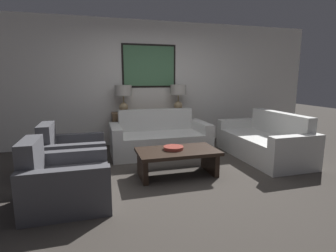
% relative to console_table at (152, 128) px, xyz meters
% --- Properties ---
extents(ground_plane, '(20.00, 20.00, 0.00)m').
position_rel_console_table_xyz_m(ground_plane, '(0.00, -2.09, -0.37)').
color(ground_plane, '#3D3833').
extents(back_wall, '(7.84, 0.12, 2.65)m').
position_rel_console_table_xyz_m(back_wall, '(0.00, 0.26, 0.96)').
color(back_wall, silver).
rests_on(back_wall, ground_plane).
extents(console_table, '(1.68, 0.37, 0.73)m').
position_rel_console_table_xyz_m(console_table, '(0.00, 0.00, 0.00)').
color(console_table, brown).
rests_on(console_table, ground_plane).
extents(table_lamp_left, '(0.35, 0.35, 0.57)m').
position_rel_console_table_xyz_m(table_lamp_left, '(-0.60, 0.00, 0.75)').
color(table_lamp_left, tan).
rests_on(table_lamp_left, console_table).
extents(table_lamp_right, '(0.35, 0.35, 0.57)m').
position_rel_console_table_xyz_m(table_lamp_right, '(0.60, 0.00, 0.75)').
color(table_lamp_right, tan).
rests_on(table_lamp_right, console_table).
extents(couch_by_back_wall, '(1.86, 0.90, 0.82)m').
position_rel_console_table_xyz_m(couch_by_back_wall, '(0.00, -0.67, -0.09)').
color(couch_by_back_wall, silver).
rests_on(couch_by_back_wall, ground_plane).
extents(couch_by_side, '(0.90, 1.86, 0.82)m').
position_rel_console_table_xyz_m(couch_by_side, '(1.79, -1.46, -0.09)').
color(couch_by_side, silver).
rests_on(couch_by_side, ground_plane).
extents(coffee_table, '(1.19, 0.66, 0.40)m').
position_rel_console_table_xyz_m(coffee_table, '(-0.03, -1.91, -0.07)').
color(coffee_table, black).
rests_on(coffee_table, ground_plane).
extents(decorative_bowl, '(0.30, 0.30, 0.05)m').
position_rel_console_table_xyz_m(decorative_bowl, '(-0.08, -1.87, 0.05)').
color(decorative_bowl, '#93382D').
rests_on(decorative_bowl, coffee_table).
extents(armchair_near_back_wall, '(0.92, 0.86, 0.79)m').
position_rel_console_table_xyz_m(armchair_near_back_wall, '(-1.56, -1.38, -0.10)').
color(armchair_near_back_wall, '#4C4C51').
rests_on(armchair_near_back_wall, ground_plane).
extents(armchair_near_camera, '(0.92, 0.86, 0.79)m').
position_rel_console_table_xyz_m(armchair_near_camera, '(-1.56, -2.43, -0.10)').
color(armchair_near_camera, '#4C4C51').
rests_on(armchair_near_camera, ground_plane).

